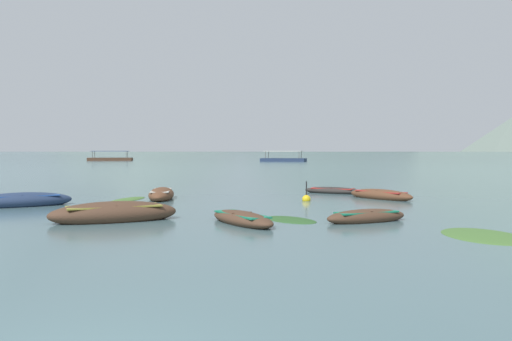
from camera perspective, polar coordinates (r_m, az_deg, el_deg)
name	(u,v)px	position (r m, az deg, el deg)	size (l,w,h in m)	color
ground_plane	(291,151)	(1505.54, 3.78, 2.10)	(6000.00, 6000.00, 0.00)	slate
mountain_1	(150,119)	(1513.99, -11.45, 5.51)	(695.64, 695.64, 181.99)	slate
mountain_2	(329,114)	(1335.23, 7.95, 6.05)	(580.60, 580.60, 185.15)	#4C5B56
rowboat_0	(161,194)	(27.21, -10.24, -2.58)	(1.86, 4.06, 0.73)	brown
rowboat_1	(21,201)	(25.50, -24.14, -3.03)	(4.33, 3.57, 0.77)	navy
rowboat_2	(333,191)	(30.67, 8.32, -2.18)	(3.54, 2.32, 0.46)	#2D2826
rowboat_3	(367,217)	(18.66, 11.91, -4.93)	(3.24, 2.32, 0.55)	#4C3323
rowboat_4	(381,195)	(27.57, 13.37, -2.61)	(3.36, 3.56, 0.62)	brown
rowboat_5	(242,219)	(17.79, -1.54, -5.26)	(2.95, 3.60, 0.53)	#4C3323
rowboat_6	(114,213)	(19.07, -15.14, -4.52)	(4.60, 3.35, 0.87)	#4C3323
ferry_0	(283,159)	(116.96, 3.00, 1.20)	(10.46, 5.71, 2.54)	navy
ferry_1	(110,159)	(130.86, -15.53, 1.23)	(10.79, 5.30, 2.54)	#4C3323
mooring_buoy	(306,199)	(25.84, 5.49, -3.08)	(0.42, 0.42, 1.09)	yellow
weed_patch_0	(290,220)	(18.76, 3.72, -5.39)	(2.42, 1.34, 0.14)	#2D5628
weed_patch_1	(128,200)	(27.13, -13.73, -3.10)	(3.18, 1.05, 0.14)	#477033
weed_patch_3	(484,236)	(16.62, 23.52, -6.55)	(3.12, 2.16, 0.14)	#477033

